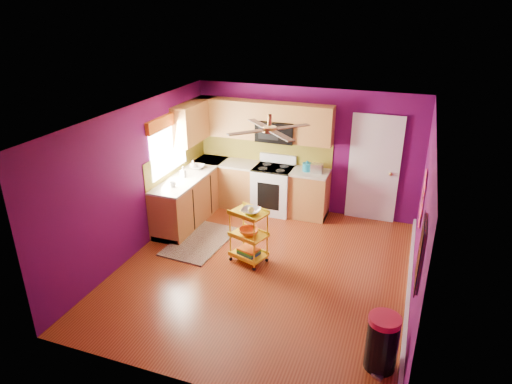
% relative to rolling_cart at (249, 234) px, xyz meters
% --- Properties ---
extents(ground, '(5.00, 5.00, 0.00)m').
position_rel_rolling_cart_xyz_m(ground, '(0.32, -0.17, -0.52)').
color(ground, maroon).
rests_on(ground, ground).
extents(room_envelope, '(4.54, 5.04, 2.52)m').
position_rel_rolling_cart_xyz_m(room_envelope, '(0.35, -0.17, 1.11)').
color(room_envelope, '#52094A').
rests_on(room_envelope, ground).
extents(lower_cabinets, '(2.81, 2.31, 0.94)m').
position_rel_rolling_cart_xyz_m(lower_cabinets, '(-1.03, 1.65, -0.09)').
color(lower_cabinets, '#965F29').
rests_on(lower_cabinets, ground).
extents(electric_range, '(0.76, 0.66, 1.13)m').
position_rel_rolling_cart_xyz_m(electric_range, '(-0.23, 2.00, -0.04)').
color(electric_range, white).
rests_on(electric_range, ground).
extents(upper_cabinetry, '(2.80, 2.30, 1.26)m').
position_rel_rolling_cart_xyz_m(upper_cabinetry, '(-0.92, 2.00, 1.28)').
color(upper_cabinetry, '#965F29').
rests_on(upper_cabinetry, ground).
extents(left_window, '(0.08, 1.35, 1.08)m').
position_rel_rolling_cart_xyz_m(left_window, '(-1.90, 0.88, 1.22)').
color(left_window, white).
rests_on(left_window, ground).
extents(panel_door, '(0.95, 0.11, 2.15)m').
position_rel_rolling_cart_xyz_m(panel_door, '(1.67, 2.30, 0.51)').
color(panel_door, white).
rests_on(panel_door, ground).
extents(right_wall_art, '(0.04, 2.74, 1.04)m').
position_rel_rolling_cart_xyz_m(right_wall_art, '(2.55, -0.51, 0.92)').
color(right_wall_art, black).
rests_on(right_wall_art, ground).
extents(ceiling_fan, '(1.01, 1.01, 0.26)m').
position_rel_rolling_cart_xyz_m(ceiling_fan, '(0.32, 0.03, 1.77)').
color(ceiling_fan, '#BF8C3F').
rests_on(ceiling_fan, ground).
extents(shag_rug, '(0.98, 1.50, 0.02)m').
position_rel_rolling_cart_xyz_m(shag_rug, '(-1.06, 0.31, -0.51)').
color(shag_rug, black).
rests_on(shag_rug, ground).
extents(rolling_cart, '(0.66, 0.56, 1.01)m').
position_rel_rolling_cart_xyz_m(rolling_cart, '(0.00, 0.00, 0.00)').
color(rolling_cart, yellow).
rests_on(rolling_cart, ground).
extents(trash_can, '(0.49, 0.49, 0.72)m').
position_rel_rolling_cart_xyz_m(trash_can, '(2.28, -1.67, -0.16)').
color(trash_can, black).
rests_on(trash_can, ground).
extents(teal_kettle, '(0.18, 0.18, 0.21)m').
position_rel_rolling_cart_xyz_m(teal_kettle, '(0.44, 2.04, 0.50)').
color(teal_kettle, '#137191').
rests_on(teal_kettle, lower_cabinets).
extents(toaster, '(0.22, 0.15, 0.18)m').
position_rel_rolling_cart_xyz_m(toaster, '(0.64, 2.01, 0.51)').
color(toaster, beige).
rests_on(toaster, lower_cabinets).
extents(soap_bottle_a, '(0.09, 0.09, 0.20)m').
position_rel_rolling_cart_xyz_m(soap_bottle_a, '(-1.67, 0.94, 0.52)').
color(soap_bottle_a, '#EA3F72').
rests_on(soap_bottle_a, lower_cabinets).
extents(soap_bottle_b, '(0.14, 0.14, 0.17)m').
position_rel_rolling_cart_xyz_m(soap_bottle_b, '(-1.70, 1.41, 0.51)').
color(soap_bottle_b, white).
rests_on(soap_bottle_b, lower_cabinets).
extents(counter_dish, '(0.28, 0.28, 0.07)m').
position_rel_rolling_cart_xyz_m(counter_dish, '(-1.63, 1.44, 0.45)').
color(counter_dish, white).
rests_on(counter_dish, lower_cabinets).
extents(counter_cup, '(0.12, 0.12, 0.09)m').
position_rel_rolling_cart_xyz_m(counter_cup, '(-1.62, 0.45, 0.47)').
color(counter_cup, white).
rests_on(counter_cup, lower_cabinets).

